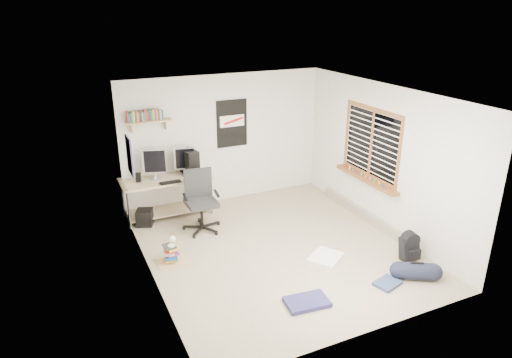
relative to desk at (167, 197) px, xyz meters
name	(u,v)px	position (x,y,z in m)	size (l,w,h in m)	color
floor	(277,249)	(1.26, -2.00, -0.37)	(4.00, 4.50, 0.01)	gray
ceiling	(280,94)	(1.26, -2.00, 2.14)	(4.00, 4.50, 0.01)	white
back_wall	(225,139)	(1.26, 0.25, 0.89)	(4.00, 0.01, 2.50)	silver
left_wall	(146,198)	(-0.75, -2.00, 0.89)	(0.01, 4.50, 2.50)	silver
right_wall	(383,159)	(3.26, -2.00, 0.89)	(0.01, 4.50, 2.50)	silver
desk	(167,197)	(0.00, 0.00, 0.00)	(1.63, 0.71, 0.74)	beige
monitor_left	(154,167)	(-0.19, 0.00, 0.61)	(0.42, 0.10, 0.46)	#AAAAAF
monitor_right	(185,164)	(0.36, -0.01, 0.59)	(0.38, 0.09, 0.42)	#999A9E
pc_tower	(189,162)	(0.46, 0.00, 0.61)	(0.21, 0.44, 0.47)	black
keyboard	(170,182)	(0.01, -0.30, 0.39)	(0.38, 0.13, 0.02)	black
speaker_left	(138,177)	(-0.49, 0.00, 0.46)	(0.08, 0.08, 0.16)	black
speaker_right	(202,174)	(0.60, -0.30, 0.46)	(0.08, 0.08, 0.17)	black
office_chair	(201,204)	(0.38, -0.86, 0.12)	(0.70, 0.70, 1.07)	#272729
wall_shelf	(149,121)	(-0.19, 0.14, 1.42)	(0.80, 0.22, 0.24)	tan
poster_back_wall	(232,123)	(1.41, 0.23, 1.19)	(0.62, 0.03, 0.92)	black
poster_left_wall	(129,156)	(-0.73, -0.80, 1.14)	(0.02, 0.42, 0.60)	navy
window	(371,143)	(3.21, -1.70, 1.08)	(0.10, 1.50, 1.26)	brown
baseboard_heater	(364,214)	(3.21, -1.70, -0.28)	(0.08, 2.50, 0.18)	#B7B2A8
backpack	(409,248)	(2.94, -3.15, -0.16)	(0.27, 0.21, 0.36)	black
duffel_bag	(416,270)	(2.67, -3.61, -0.22)	(0.25, 0.25, 0.50)	black
tshirt	(326,257)	(1.81, -2.59, -0.34)	(0.50, 0.42, 0.04)	white
jeans_a	(307,302)	(0.95, -3.46, -0.33)	(0.57, 0.36, 0.06)	navy
jeans_b	(387,283)	(2.21, -3.56, -0.34)	(0.36, 0.27, 0.04)	navy
book_stack	(170,253)	(-0.40, -1.66, -0.22)	(0.40, 0.32, 0.27)	brown
desk_lamp	(171,240)	(-0.38, -1.68, 0.02)	(0.11, 0.18, 0.18)	white
subwoofer	(145,218)	(-0.49, -0.25, -0.22)	(0.27, 0.27, 0.30)	black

